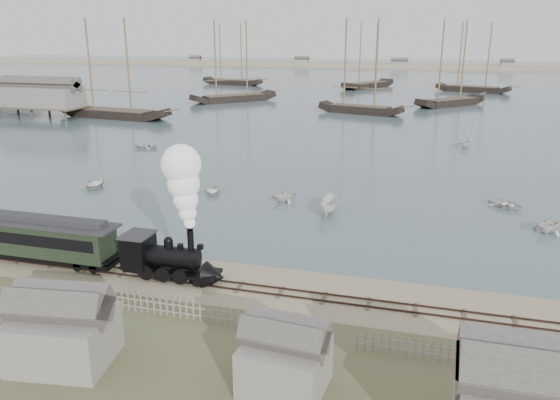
# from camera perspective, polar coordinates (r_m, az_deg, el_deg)

# --- Properties ---
(ground) EXTENTS (600.00, 600.00, 0.00)m
(ground) POSITION_cam_1_polar(r_m,az_deg,el_deg) (39.39, 2.27, -8.58)
(ground) COLOR tan
(ground) RESTS_ON ground
(harbor_water) EXTENTS (600.00, 336.00, 0.06)m
(harbor_water) POSITION_cam_1_polar(r_m,az_deg,el_deg) (205.43, 13.65, 11.93)
(harbor_water) COLOR #42565F
(harbor_water) RESTS_ON ground
(rail_track) EXTENTS (120.00, 1.80, 0.16)m
(rail_track) POSITION_cam_1_polar(r_m,az_deg,el_deg) (37.63, 1.55, -9.80)
(rail_track) COLOR #31201A
(rail_track) RESTS_ON ground
(picket_fence_west) EXTENTS (19.00, 0.10, 1.20)m
(picket_fence_west) POSITION_cam_1_polar(r_m,az_deg,el_deg) (35.56, -10.95, -11.93)
(picket_fence_west) COLOR gray
(picket_fence_west) RESTS_ON ground
(picket_fence_east) EXTENTS (15.00, 0.10, 1.20)m
(picket_fence_east) POSITION_cam_1_polar(r_m,az_deg,el_deg) (32.31, 21.86, -16.18)
(picket_fence_east) COLOR gray
(picket_fence_east) RESTS_ON ground
(shed_left) EXTENTS (5.00, 4.00, 4.10)m
(shed_left) POSITION_cam_1_polar(r_m,az_deg,el_deg) (32.93, -21.43, -15.46)
(shed_left) COLOR gray
(shed_left) RESTS_ON ground
(shed_mid) EXTENTS (4.00, 3.50, 3.60)m
(shed_mid) POSITION_cam_1_polar(r_m,az_deg,el_deg) (28.95, 0.48, -19.04)
(shed_mid) COLOR gray
(shed_mid) RESTS_ON ground
(far_spit) EXTENTS (500.00, 20.00, 1.80)m
(far_spit) POSITION_cam_1_polar(r_m,az_deg,el_deg) (285.18, 14.39, 13.21)
(far_spit) COLOR tan
(far_spit) RESTS_ON ground
(locomotive) EXTENTS (7.62, 2.85, 9.50)m
(locomotive) POSITION_cam_1_polar(r_m,az_deg,el_deg) (38.60, -10.43, -2.37)
(locomotive) COLOR black
(locomotive) RESTS_ON ground
(passenger_coach) EXTENTS (13.58, 2.62, 3.30)m
(passenger_coach) POSITION_cam_1_polar(r_m,az_deg,el_deg) (45.83, -24.13, -3.53)
(passenger_coach) COLOR black
(passenger_coach) RESTS_ON ground
(beached_dinghy) EXTENTS (4.15, 4.88, 0.86)m
(beached_dinghy) POSITION_cam_1_polar(r_m,az_deg,el_deg) (42.25, -9.99, -6.36)
(beached_dinghy) COLOR silver
(beached_dinghy) RESTS_ON ground
(rowboat_0) EXTENTS (4.02, 3.54, 0.69)m
(rowboat_0) POSITION_cam_1_polar(r_m,az_deg,el_deg) (60.50, -7.10, 1.01)
(rowboat_0) COLOR silver
(rowboat_0) RESTS_ON harbor_water
(rowboat_1) EXTENTS (3.52, 3.59, 1.43)m
(rowboat_1) POSITION_cam_1_polar(r_m,az_deg,el_deg) (57.00, 0.45, 0.52)
(rowboat_1) COLOR silver
(rowboat_1) RESTS_ON harbor_water
(rowboat_2) EXTENTS (4.15, 1.57, 1.60)m
(rowboat_2) POSITION_cam_1_polar(r_m,az_deg,el_deg) (53.44, 5.07, -0.60)
(rowboat_2) COLOR silver
(rowboat_2) RESTS_ON harbor_water
(rowboat_3) EXTENTS (4.11, 4.34, 0.73)m
(rowboat_3) POSITION_cam_1_polar(r_m,az_deg,el_deg) (59.75, 22.55, -0.39)
(rowboat_3) COLOR silver
(rowboat_3) RESTS_ON harbor_water
(rowboat_4) EXTENTS (3.97, 3.97, 1.59)m
(rowboat_4) POSITION_cam_1_polar(r_m,az_deg,el_deg) (53.85, 26.30, -2.24)
(rowboat_4) COLOR silver
(rowboat_4) RESTS_ON harbor_water
(rowboat_6) EXTENTS (2.63, 3.59, 0.73)m
(rowboat_6) POSITION_cam_1_polar(r_m,az_deg,el_deg) (86.19, -13.91, 5.50)
(rowboat_6) COLOR silver
(rowboat_6) RESTS_ON harbor_water
(rowboat_7) EXTENTS (3.69, 3.38, 1.65)m
(rowboat_7) POSITION_cam_1_polar(r_m,az_deg,el_deg) (89.14, 18.80, 5.77)
(rowboat_7) COLOR silver
(rowboat_7) RESTS_ON harbor_water
(rowboat_8) EXTENTS (4.64, 3.90, 0.82)m
(rowboat_8) POSITION_cam_1_polar(r_m,az_deg,el_deg) (66.25, -18.69, 1.70)
(rowboat_8) COLOR silver
(rowboat_8) RESTS_ON harbor_water
(schooner_0) EXTENTS (25.48, 8.79, 20.00)m
(schooner_0) POSITION_cam_1_polar(r_m,az_deg,el_deg) (118.42, -17.29, 13.01)
(schooner_0) COLOR black
(schooner_0) RESTS_ON harbor_water
(schooner_1) EXTENTS (19.31, 20.03, 20.00)m
(schooner_1) POSITION_cam_1_polar(r_m,az_deg,el_deg) (141.29, -4.95, 14.24)
(schooner_1) COLOR black
(schooner_1) RESTS_ON harbor_water
(schooner_2) EXTENTS (19.20, 9.09, 20.00)m
(schooner_2) POSITION_cam_1_polar(r_m,az_deg,el_deg) (120.73, 8.58, 13.63)
(schooner_2) COLOR black
(schooner_2) RESTS_ON harbor_water
(schooner_3) EXTENTS (16.98, 18.22, 20.00)m
(schooner_3) POSITION_cam_1_polar(r_m,az_deg,el_deg) (138.39, 17.68, 13.47)
(schooner_3) COLOR black
(schooner_3) RESTS_ON harbor_water
(schooner_6) EXTENTS (21.92, 9.32, 20.00)m
(schooner_6) POSITION_cam_1_polar(r_m,az_deg,el_deg) (187.82, -5.07, 14.95)
(schooner_6) COLOR black
(schooner_6) RESTS_ON harbor_water
(schooner_7) EXTENTS (15.35, 22.39, 20.00)m
(schooner_7) POSITION_cam_1_polar(r_m,az_deg,el_deg) (178.33, 9.30, 14.68)
(schooner_7) COLOR black
(schooner_7) RESTS_ON harbor_water
(schooner_8) EXTENTS (21.57, 11.28, 20.00)m
(schooner_8) POSITION_cam_1_polar(r_m,az_deg,el_deg) (173.30, 19.76, 13.87)
(schooner_8) COLOR black
(schooner_8) RESTS_ON harbor_water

